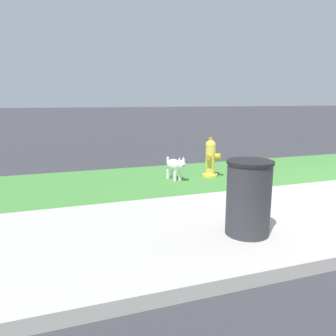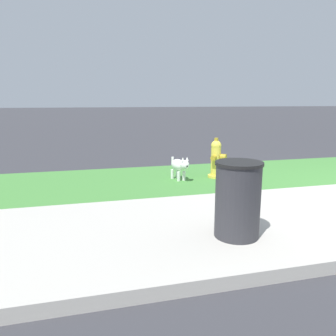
{
  "view_description": "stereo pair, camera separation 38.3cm",
  "coord_description": "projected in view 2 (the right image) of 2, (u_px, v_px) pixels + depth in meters",
  "views": [
    {
      "loc": [
        -4.78,
        -3.17,
        1.38
      ],
      "look_at": [
        -3.24,
        1.29,
        0.4
      ],
      "focal_mm": 35.0,
      "sensor_mm": 36.0,
      "label": 1
    },
    {
      "loc": [
        -4.41,
        -3.28,
        1.38
      ],
      "look_at": [
        -3.24,
        1.29,
        0.4
      ],
      "focal_mm": 35.0,
      "sensor_mm": 36.0,
      "label": 2
    }
  ],
  "objects": [
    {
      "name": "grass_verge",
      "position": [
        312.0,
        170.0,
        6.59
      ],
      "size": [
        18.0,
        2.25,
        0.01
      ],
      "primitive_type": "cube",
      "color": "#47893D",
      "rests_on": "ground"
    },
    {
      "name": "fire_hydrant_at_driveway",
      "position": [
        216.0,
        159.0,
        5.87
      ],
      "size": [
        0.33,
        0.33,
        0.72
      ],
      "rotation": [
        0.0,
        0.0,
        4.01
      ],
      "color": "yellow",
      "rests_on": "ground"
    },
    {
      "name": "trash_bin",
      "position": [
        238.0,
        200.0,
        3.3
      ],
      "size": [
        0.48,
        0.48,
        0.79
      ],
      "color": "#333338",
      "rests_on": "ground"
    },
    {
      "name": "small_white_dog",
      "position": [
        179.0,
        166.0,
        5.69
      ],
      "size": [
        0.28,
        0.49,
        0.44
      ],
      "rotation": [
        0.0,
        0.0,
        4.98
      ],
      "color": "white",
      "rests_on": "ground"
    }
  ]
}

